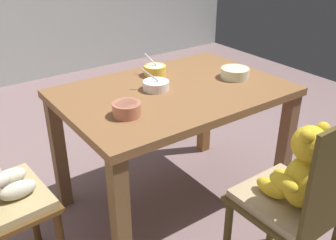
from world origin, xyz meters
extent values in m
cube|color=#7B6263|center=(0.00, 0.00, -0.02)|extent=(5.20, 5.20, 0.04)
cube|color=brown|center=(0.00, 0.00, 0.71)|extent=(1.17, 0.80, 0.04)
cube|color=brown|center=(-0.54, -0.35, 0.34)|extent=(0.07, 0.07, 0.68)
cube|color=brown|center=(0.54, -0.35, 0.34)|extent=(0.07, 0.07, 0.68)
cube|color=brown|center=(-0.54, 0.35, 0.34)|extent=(0.07, 0.07, 0.68)
cube|color=brown|center=(0.54, 0.35, 0.34)|extent=(0.07, 0.07, 0.68)
cube|color=#493B1A|center=(0.05, -0.74, 0.43)|extent=(0.39, 0.39, 0.02)
cylinder|color=#493B1A|center=(0.21, -0.58, 0.21)|extent=(0.04, 0.04, 0.42)
cylinder|color=#493B1A|center=(-0.12, -0.58, 0.21)|extent=(0.04, 0.04, 0.42)
cube|color=tan|center=(0.05, -0.74, 0.46)|extent=(0.36, 0.36, 0.04)
ellipsoid|color=gold|center=(0.05, -0.81, 0.59)|extent=(0.20, 0.17, 0.22)
ellipsoid|color=beige|center=(0.05, -0.76, 0.58)|extent=(0.11, 0.06, 0.13)
sphere|color=gold|center=(0.05, -0.80, 0.75)|extent=(0.14, 0.14, 0.14)
ellipsoid|color=beige|center=(0.05, -0.75, 0.74)|extent=(0.06, 0.05, 0.04)
sphere|color=gold|center=(0.10, -0.81, 0.81)|extent=(0.05, 0.05, 0.05)
sphere|color=gold|center=(0.00, -0.81, 0.81)|extent=(0.05, 0.05, 0.05)
ellipsoid|color=gold|center=(0.16, -0.79, 0.62)|extent=(0.06, 0.13, 0.06)
ellipsoid|color=gold|center=(-0.06, -0.79, 0.62)|extent=(0.06, 0.13, 0.06)
ellipsoid|color=gold|center=(0.10, -0.69, 0.51)|extent=(0.07, 0.15, 0.07)
ellipsoid|color=gold|center=(-0.01, -0.70, 0.51)|extent=(0.07, 0.15, 0.07)
cube|color=#573918|center=(-0.93, -0.04, 0.43)|extent=(0.40, 0.42, 0.02)
cylinder|color=#573918|center=(-0.78, 0.13, 0.21)|extent=(0.04, 0.04, 0.42)
cube|color=tan|center=(-0.93, -0.04, 0.46)|extent=(0.37, 0.39, 0.04)
ellipsoid|color=beige|center=(-0.87, -0.10, 0.51)|extent=(0.16, 0.08, 0.07)
ellipsoid|color=beige|center=(-0.87, 0.02, 0.51)|extent=(0.16, 0.08, 0.07)
cylinder|color=silver|center=(-0.08, 0.05, 0.75)|extent=(0.14, 0.14, 0.05)
cylinder|color=silver|center=(-0.08, 0.05, 0.73)|extent=(0.08, 0.08, 0.01)
cylinder|color=beige|center=(-0.08, 0.05, 0.77)|extent=(0.11, 0.11, 0.01)
cylinder|color=#BCBCC1|center=(-0.10, 0.07, 0.81)|extent=(0.08, 0.07, 0.07)
ellipsoid|color=#BCBCC1|center=(-0.07, 0.04, 0.77)|extent=(0.04, 0.04, 0.01)
cylinder|color=yellow|center=(0.04, 0.23, 0.76)|extent=(0.13, 0.13, 0.06)
cylinder|color=yellow|center=(0.04, 0.23, 0.73)|extent=(0.07, 0.07, 0.01)
cylinder|color=beige|center=(0.04, 0.23, 0.78)|extent=(0.10, 0.10, 0.01)
cylinder|color=#BCBCC1|center=(0.03, 0.25, 0.81)|extent=(0.04, 0.08, 0.06)
ellipsoid|color=#BCBCC1|center=(0.04, 0.22, 0.78)|extent=(0.03, 0.04, 0.01)
cylinder|color=#B76D53|center=(-0.36, -0.13, 0.76)|extent=(0.13, 0.13, 0.06)
cylinder|color=#B76D53|center=(-0.36, -0.13, 0.73)|extent=(0.07, 0.07, 0.01)
cylinder|color=beige|center=(-0.36, -0.13, 0.78)|extent=(0.11, 0.11, 0.01)
cylinder|color=beige|center=(0.38, -0.07, 0.75)|extent=(0.16, 0.16, 0.06)
cylinder|color=beige|center=(0.38, -0.07, 0.73)|extent=(0.09, 0.09, 0.01)
cylinder|color=beige|center=(0.38, -0.07, 0.78)|extent=(0.13, 0.13, 0.01)
camera|label=1|loc=(-1.11, -1.50, 1.48)|focal=41.05mm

